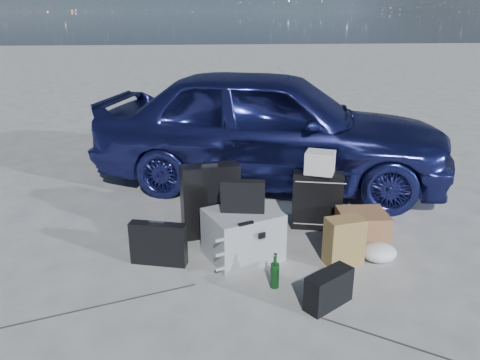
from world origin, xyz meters
name	(u,v)px	position (x,y,z in m)	size (l,w,h in m)	color
ground	(270,267)	(0.00, 0.00, 0.00)	(60.00, 60.00, 0.00)	#B0B1AB
car	(271,127)	(0.31, 2.17, 0.75)	(1.77, 4.40, 1.50)	navy
pelican_case	(243,234)	(-0.22, 0.21, 0.22)	(0.62, 0.50, 0.45)	gray
laptop_bag	(243,196)	(-0.22, 0.21, 0.59)	(0.39, 0.10, 0.29)	black
briefcase	(158,244)	(-0.98, 0.15, 0.19)	(0.50, 0.11, 0.39)	black
suitcase_left	(210,200)	(-0.50, 0.70, 0.37)	(0.56, 0.20, 0.73)	black
suitcase_right	(317,200)	(0.59, 0.77, 0.30)	(0.50, 0.18, 0.60)	black
white_carton	(320,162)	(0.60, 0.75, 0.71)	(0.28, 0.22, 0.22)	silver
duffel_bag	(218,205)	(-0.41, 1.04, 0.17)	(0.69, 0.29, 0.34)	black
flat_box_white	(218,188)	(-0.41, 1.02, 0.38)	(0.37, 0.28, 0.06)	silver
flat_box_black	(217,182)	(-0.42, 1.03, 0.44)	(0.25, 0.18, 0.05)	black
kraft_bag	(344,241)	(0.66, 0.02, 0.22)	(0.32, 0.19, 0.43)	olive
cardboard_box	(362,228)	(0.94, 0.36, 0.17)	(0.44, 0.39, 0.33)	#92623F
plastic_bag	(379,252)	(0.99, 0.02, 0.09)	(0.31, 0.26, 0.17)	silver
messenger_bag	(329,289)	(0.36, -0.60, 0.14)	(0.40, 0.15, 0.28)	black
green_bottle	(275,271)	(-0.01, -0.31, 0.14)	(0.07, 0.07, 0.29)	black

